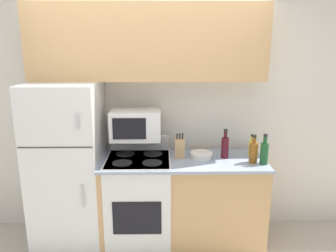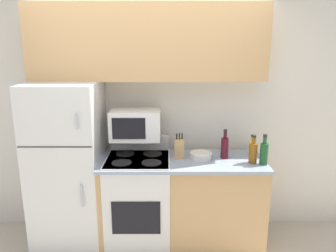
# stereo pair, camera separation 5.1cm
# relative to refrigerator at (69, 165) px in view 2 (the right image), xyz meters

# --- Properties ---
(wall_back) EXTENTS (8.00, 0.05, 2.55)m
(wall_back) POSITION_rel_refrigerator_xyz_m (0.82, 0.37, 0.43)
(wall_back) COLOR silver
(wall_back) RESTS_ON ground_plane
(lower_cabinets) EXTENTS (1.65, 0.65, 0.93)m
(lower_cabinets) POSITION_rel_refrigerator_xyz_m (1.17, -0.03, -0.38)
(lower_cabinets) COLOR tan
(lower_cabinets) RESTS_ON ground_plane
(refrigerator) EXTENTS (0.69, 0.69, 1.70)m
(refrigerator) POSITION_rel_refrigerator_xyz_m (0.00, 0.00, 0.00)
(refrigerator) COLOR silver
(refrigerator) RESTS_ON ground_plane
(upper_cabinets) EXTENTS (2.34, 0.32, 0.74)m
(upper_cabinets) POSITION_rel_refrigerator_xyz_m (0.82, 0.18, 1.22)
(upper_cabinets) COLOR tan
(upper_cabinets) RESTS_ON refrigerator
(stove) EXTENTS (0.64, 0.63, 1.10)m
(stove) POSITION_rel_refrigerator_xyz_m (0.72, -0.04, -0.36)
(stove) COLOR silver
(stove) RESTS_ON ground_plane
(microwave) EXTENTS (0.51, 0.33, 0.30)m
(microwave) POSITION_rel_refrigerator_xyz_m (0.69, 0.09, 0.41)
(microwave) COLOR silver
(microwave) RESTS_ON stove
(knife_block) EXTENTS (0.10, 0.09, 0.26)m
(knife_block) POSITION_rel_refrigerator_xyz_m (1.14, 0.01, 0.18)
(knife_block) COLOR tan
(knife_block) RESTS_ON lower_cabinets
(bowl) EXTENTS (0.23, 0.23, 0.06)m
(bowl) POSITION_rel_refrigerator_xyz_m (1.36, -0.01, 0.12)
(bowl) COLOR silver
(bowl) RESTS_ON lower_cabinets
(bottle_cooking_spray) EXTENTS (0.06, 0.06, 0.22)m
(bottle_cooking_spray) POSITION_rel_refrigerator_xyz_m (1.89, 0.08, 0.17)
(bottle_cooking_spray) COLOR gold
(bottle_cooking_spray) RESTS_ON lower_cabinets
(bottle_wine_red) EXTENTS (0.08, 0.08, 0.30)m
(bottle_wine_red) POSITION_rel_refrigerator_xyz_m (1.60, -0.00, 0.20)
(bottle_wine_red) COLOR #470F19
(bottle_wine_red) RESTS_ON lower_cabinets
(bottle_whiskey) EXTENTS (0.08, 0.08, 0.28)m
(bottle_whiskey) POSITION_rel_refrigerator_xyz_m (1.85, -0.14, 0.19)
(bottle_whiskey) COLOR brown
(bottle_whiskey) RESTS_ON lower_cabinets
(bottle_wine_green) EXTENTS (0.08, 0.08, 0.30)m
(bottle_wine_green) POSITION_rel_refrigerator_xyz_m (1.94, -0.18, 0.20)
(bottle_wine_green) COLOR #194C23
(bottle_wine_green) RESTS_ON lower_cabinets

